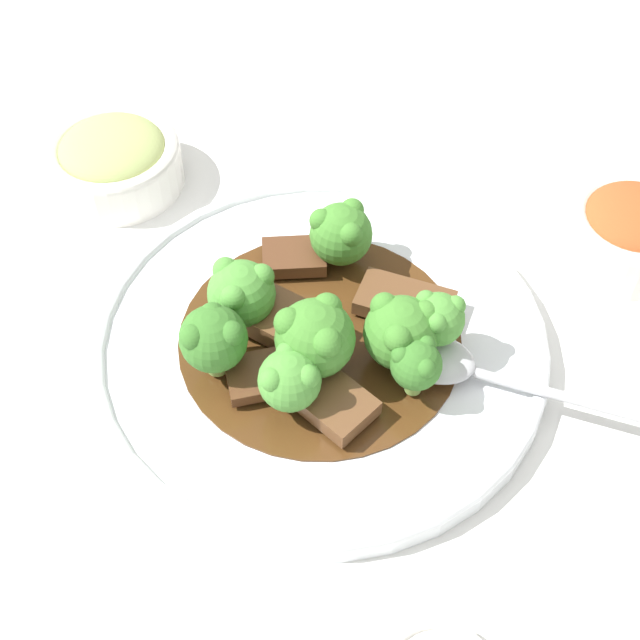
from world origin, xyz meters
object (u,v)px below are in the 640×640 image
(broccoli_floret_0, at_px, (401,331))
(beef_strip_4, at_px, (266,374))
(broccoli_floret_5, at_px, (213,338))
(beef_strip_2, at_px, (289,324))
(side_bowl_appetizer, at_px, (114,159))
(beef_strip_1, at_px, (405,302))
(broccoli_floret_6, at_px, (438,319))
(side_bowl_kimchi, at_px, (632,230))
(beef_strip_3, at_px, (292,257))
(broccoli_floret_1, at_px, (341,233))
(broccoli_floret_3, at_px, (241,292))
(broccoli_floret_7, at_px, (315,337))
(beef_strip_0, at_px, (336,404))
(broccoli_floret_2, at_px, (290,379))
(main_plate, at_px, (320,342))
(broccoli_floret_4, at_px, (416,364))
(serving_spoon, at_px, (462,366))

(broccoli_floret_0, bearing_deg, beef_strip_4, 175.47)
(broccoli_floret_5, bearing_deg, beef_strip_2, 17.86)
(side_bowl_appetizer, bearing_deg, beef_strip_1, -49.69)
(broccoli_floret_6, xyz_separation_m, side_bowl_kimchi, (0.17, 0.06, -0.02))
(beef_strip_3, xyz_separation_m, broccoli_floret_1, (0.03, -0.01, 0.02))
(broccoli_floret_3, xyz_separation_m, broccoli_floret_7, (0.04, -0.05, 0.01))
(beef_strip_0, height_order, broccoli_floret_2, broccoli_floret_2)
(broccoli_floret_1, height_order, broccoli_floret_5, broccoli_floret_5)
(broccoli_floret_3, xyz_separation_m, broccoli_floret_6, (0.11, -0.06, 0.00))
(broccoli_floret_6, bearing_deg, broccoli_floret_2, -170.29)
(broccoli_floret_2, bearing_deg, main_plate, 56.06)
(beef_strip_4, relative_size, broccoli_floret_1, 1.10)
(broccoli_floret_6, xyz_separation_m, broccoli_floret_7, (-0.08, 0.01, 0.00))
(beef_strip_1, height_order, side_bowl_kimchi, side_bowl_kimchi)
(beef_strip_3, distance_m, broccoli_floret_5, 0.11)
(beef_strip_1, distance_m, broccoli_floret_5, 0.14)
(beef_strip_1, relative_size, beef_strip_4, 1.42)
(broccoli_floret_0, bearing_deg, broccoli_floret_4, -88.63)
(broccoli_floret_1, relative_size, broccoli_floret_5, 0.88)
(main_plate, bearing_deg, beef_strip_4, -149.45)
(broccoli_floret_3, distance_m, side_bowl_kimchi, 0.29)
(broccoli_floret_2, xyz_separation_m, broccoli_floret_6, (0.10, 0.02, 0.00))
(broccoli_floret_0, relative_size, broccoli_floret_4, 1.17)
(beef_strip_3, distance_m, beef_strip_4, 0.10)
(broccoli_floret_2, height_order, broccoli_floret_5, broccoli_floret_5)
(beef_strip_0, xyz_separation_m, side_bowl_kimchi, (0.25, 0.09, 0.00))
(broccoli_floret_0, bearing_deg, serving_spoon, -32.67)
(beef_strip_2, bearing_deg, broccoli_floret_4, -46.47)
(broccoli_floret_4, bearing_deg, broccoli_floret_2, 172.66)
(broccoli_floret_4, height_order, broccoli_floret_6, broccoli_floret_6)
(broccoli_floret_0, relative_size, broccoli_floret_7, 0.87)
(side_bowl_kimchi, bearing_deg, broccoli_floret_5, -173.68)
(broccoli_floret_0, bearing_deg, beef_strip_1, 65.65)
(serving_spoon, bearing_deg, beef_strip_0, -176.11)
(beef_strip_3, distance_m, broccoli_floret_1, 0.04)
(beef_strip_1, relative_size, broccoli_floret_0, 1.46)
(beef_strip_3, height_order, broccoli_floret_2, broccoli_floret_2)
(beef_strip_2, relative_size, broccoli_floret_3, 1.45)
(beef_strip_1, height_order, broccoli_floret_7, broccoli_floret_7)
(side_bowl_kimchi, bearing_deg, broccoli_floret_1, 170.10)
(side_bowl_kimchi, bearing_deg, broccoli_floret_2, -164.83)
(broccoli_floret_2, height_order, broccoli_floret_4, broccoli_floret_2)
(side_bowl_appetizer, bearing_deg, broccoli_floret_7, -67.15)
(broccoli_floret_0, bearing_deg, main_plate, 143.72)
(broccoli_floret_2, bearing_deg, side_bowl_appetizer, 106.55)
(beef_strip_4, height_order, broccoli_floret_4, broccoli_floret_4)
(beef_strip_1, relative_size, side_bowl_kimchi, 0.77)
(broccoli_floret_4, relative_size, side_bowl_kimchi, 0.45)
(beef_strip_1, bearing_deg, beef_strip_0, -135.61)
(main_plate, bearing_deg, broccoli_floret_7, -112.07)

